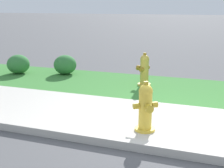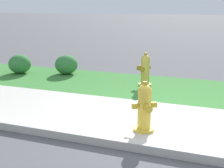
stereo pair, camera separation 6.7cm
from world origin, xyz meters
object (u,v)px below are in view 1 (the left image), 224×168
object	(u,v)px
fire_hydrant_mid_block	(145,108)
shrub_bush_mid_verge	(18,64)
fire_hydrant_far_end	(144,70)
shrub_bush_near_lamp	(65,65)

from	to	relation	value
fire_hydrant_mid_block	shrub_bush_mid_verge	distance (m)	5.19
fire_hydrant_far_end	fire_hydrant_mid_block	xyz separation A→B (m)	(0.70, -2.70, -0.01)
shrub_bush_mid_verge	fire_hydrant_mid_block	bearing A→B (deg)	-32.86
fire_hydrant_mid_block	shrub_bush_mid_verge	size ratio (longest dim) A/B	1.25
fire_hydrant_mid_block	shrub_bush_mid_verge	bearing A→B (deg)	-66.73
fire_hydrant_far_end	fire_hydrant_mid_block	distance (m)	2.79
shrub_bush_near_lamp	fire_hydrant_mid_block	bearing A→B (deg)	-45.95
shrub_bush_mid_verge	shrub_bush_near_lamp	size ratio (longest dim) A/B	0.99
fire_hydrant_mid_block	fire_hydrant_far_end	bearing A→B (deg)	-109.23
shrub_bush_near_lamp	shrub_bush_mid_verge	bearing A→B (deg)	-163.66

